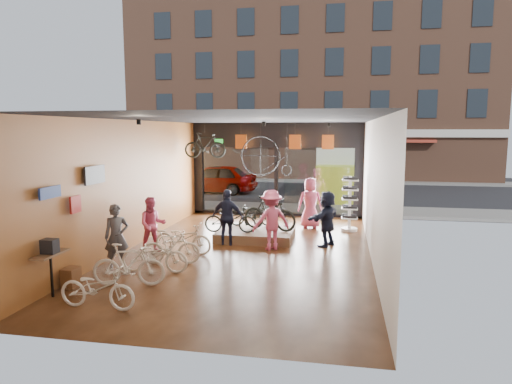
% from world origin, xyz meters
% --- Properties ---
extents(ground_plane, '(7.00, 12.00, 0.04)m').
position_xyz_m(ground_plane, '(0.00, 0.00, -0.02)').
color(ground_plane, black).
rests_on(ground_plane, ground).
extents(ceiling, '(7.00, 12.00, 0.04)m').
position_xyz_m(ceiling, '(0.00, 0.00, 3.82)').
color(ceiling, black).
rests_on(ceiling, ground).
extents(wall_left, '(0.04, 12.00, 3.80)m').
position_xyz_m(wall_left, '(-3.52, 0.00, 1.90)').
color(wall_left, '#A35420').
rests_on(wall_left, ground).
extents(wall_right, '(0.04, 12.00, 3.80)m').
position_xyz_m(wall_right, '(3.52, 0.00, 1.90)').
color(wall_right, beige).
rests_on(wall_right, ground).
extents(wall_back, '(7.00, 0.04, 3.80)m').
position_xyz_m(wall_back, '(0.00, -6.02, 1.90)').
color(wall_back, beige).
rests_on(wall_back, ground).
extents(storefront, '(7.00, 0.26, 3.80)m').
position_xyz_m(storefront, '(0.00, 6.00, 1.90)').
color(storefront, black).
rests_on(storefront, ground).
extents(exit_sign, '(0.35, 0.06, 0.18)m').
position_xyz_m(exit_sign, '(-2.40, 5.88, 3.05)').
color(exit_sign, '#198C26').
rests_on(exit_sign, storefront).
extents(street_road, '(30.00, 18.00, 0.02)m').
position_xyz_m(street_road, '(0.00, 15.00, -0.01)').
color(street_road, black).
rests_on(street_road, ground).
extents(sidewalk_near, '(30.00, 2.40, 0.12)m').
position_xyz_m(sidewalk_near, '(0.00, 7.20, 0.06)').
color(sidewalk_near, slate).
rests_on(sidewalk_near, ground).
extents(sidewalk_far, '(30.00, 2.00, 0.12)m').
position_xyz_m(sidewalk_far, '(0.00, 19.00, 0.06)').
color(sidewalk_far, slate).
rests_on(sidewalk_far, ground).
extents(opposite_building, '(26.00, 5.00, 14.00)m').
position_xyz_m(opposite_building, '(0.00, 21.50, 7.00)').
color(opposite_building, brown).
rests_on(opposite_building, ground).
extents(street_car, '(4.76, 1.91, 1.62)m').
position_xyz_m(street_car, '(-4.37, 12.00, 0.81)').
color(street_car, gray).
rests_on(street_car, street_road).
extents(box_truck, '(2.28, 6.84, 2.69)m').
position_xyz_m(box_truck, '(2.57, 11.00, 1.35)').
color(box_truck, silver).
rests_on(box_truck, street_road).
extents(floor_bike_0, '(1.62, 0.61, 0.84)m').
position_xyz_m(floor_bike_0, '(-2.03, -4.64, 0.42)').
color(floor_bike_0, beige).
rests_on(floor_bike_0, ground_plane).
extents(floor_bike_1, '(1.70, 0.76, 0.99)m').
position_xyz_m(floor_bike_1, '(-2.03, -3.30, 0.49)').
color(floor_bike_1, beige).
rests_on(floor_bike_1, ground_plane).
extents(floor_bike_2, '(1.71, 0.70, 0.88)m').
position_xyz_m(floor_bike_2, '(-1.85, -2.26, 0.44)').
color(floor_bike_2, beige).
rests_on(floor_bike_2, ground_plane).
extents(floor_bike_3, '(1.58, 0.73, 0.92)m').
position_xyz_m(floor_bike_3, '(-1.71, -1.51, 0.46)').
color(floor_bike_3, beige).
rests_on(floor_bike_3, ground_plane).
extents(floor_bike_4, '(1.76, 0.76, 0.90)m').
position_xyz_m(floor_bike_4, '(-1.76, -0.45, 0.45)').
color(floor_bike_4, beige).
rests_on(floor_bike_4, ground_plane).
extents(display_platform, '(2.40, 1.80, 0.30)m').
position_xyz_m(display_platform, '(-0.04, 1.63, 0.15)').
color(display_platform, brown).
rests_on(display_platform, ground_plane).
extents(display_bike_left, '(1.67, 0.72, 0.85)m').
position_xyz_m(display_bike_left, '(-0.76, 1.14, 0.73)').
color(display_bike_left, black).
rests_on(display_bike_left, display_platform).
extents(display_bike_mid, '(1.90, 1.02, 1.10)m').
position_xyz_m(display_bike_mid, '(0.40, 1.71, 0.85)').
color(display_bike_mid, black).
rests_on(display_bike_mid, display_platform).
extents(display_bike_right, '(1.66, 0.75, 0.84)m').
position_xyz_m(display_bike_right, '(-0.28, 2.26, 0.72)').
color(display_bike_right, black).
rests_on(display_bike_right, display_platform).
extents(customer_0, '(0.72, 0.64, 1.66)m').
position_xyz_m(customer_0, '(-2.90, -2.14, 0.83)').
color(customer_0, '#3F3F44').
rests_on(customer_0, ground_plane).
extents(customer_1, '(0.97, 0.89, 1.61)m').
position_xyz_m(customer_1, '(-2.66, -0.47, 0.80)').
color(customer_1, '#CC4C72').
rests_on(customer_1, ground_plane).
extents(customer_2, '(1.05, 0.53, 1.72)m').
position_xyz_m(customer_2, '(-0.75, 0.77, 0.86)').
color(customer_2, '#161C33').
rests_on(customer_2, ground_plane).
extents(customer_3, '(1.33, 1.16, 1.78)m').
position_xyz_m(customer_3, '(0.65, 0.46, 0.89)').
color(customer_3, '#CC4C72').
rests_on(customer_3, ground_plane).
extents(customer_4, '(0.94, 0.65, 1.83)m').
position_xyz_m(customer_4, '(1.57, 3.67, 0.91)').
color(customer_4, '#CC4C72').
rests_on(customer_4, ground_plane).
extents(customer_5, '(1.14, 1.63, 1.69)m').
position_xyz_m(customer_5, '(2.24, 1.20, 0.85)').
color(customer_5, '#161C33').
rests_on(customer_5, ground_plane).
extents(sunglasses_rack, '(0.59, 0.50, 1.92)m').
position_xyz_m(sunglasses_rack, '(2.95, 3.46, 0.96)').
color(sunglasses_rack, white).
rests_on(sunglasses_rack, ground_plane).
extents(wall_merch, '(0.40, 2.40, 2.60)m').
position_xyz_m(wall_merch, '(-3.38, -3.50, 1.30)').
color(wall_merch, navy).
rests_on(wall_merch, wall_left).
extents(penny_farthing, '(1.87, 0.06, 1.50)m').
position_xyz_m(penny_farthing, '(-0.04, 4.29, 2.50)').
color(penny_farthing, black).
rests_on(penny_farthing, ceiling).
extents(hung_bike, '(1.62, 0.59, 0.95)m').
position_xyz_m(hung_bike, '(-2.49, 4.20, 2.93)').
color(hung_bike, black).
rests_on(hung_bike, ceiling).
extents(jersey_left, '(0.45, 0.03, 0.55)m').
position_xyz_m(jersey_left, '(-1.31, 5.20, 3.05)').
color(jersey_left, '#CC5919').
rests_on(jersey_left, ceiling).
extents(jersey_mid, '(0.45, 0.03, 0.55)m').
position_xyz_m(jersey_mid, '(0.84, 5.20, 3.05)').
color(jersey_mid, '#CC5919').
rests_on(jersey_mid, ceiling).
extents(jersey_right, '(0.45, 0.03, 0.55)m').
position_xyz_m(jersey_right, '(2.10, 5.20, 3.05)').
color(jersey_right, '#CC5919').
rests_on(jersey_right, ceiling).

